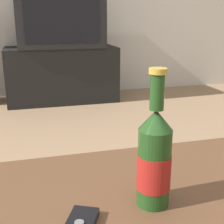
{
  "coord_description": "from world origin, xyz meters",
  "views": [
    {
      "loc": [
        -0.2,
        -0.44,
        0.82
      ],
      "look_at": [
        0.02,
        0.35,
        0.57
      ],
      "focal_mm": 50.0,
      "sensor_mm": 36.0,
      "label": 1
    }
  ],
  "objects": [
    {
      "name": "television",
      "position": [
        0.13,
        2.7,
        0.8
      ],
      "size": [
        0.81,
        0.54,
        0.52
      ],
      "color": "black",
      "rests_on": "tv_stand"
    },
    {
      "name": "tv_stand",
      "position": [
        0.13,
        2.7,
        0.27
      ],
      "size": [
        1.08,
        0.49,
        0.54
      ],
      "color": "black",
      "rests_on": "ground_plane"
    },
    {
      "name": "beer_bottle",
      "position": [
        0.02,
        0.05,
        0.56
      ],
      "size": [
        0.07,
        0.07,
        0.27
      ],
      "color": "#1E4219",
      "rests_on": "coffee_table"
    }
  ]
}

